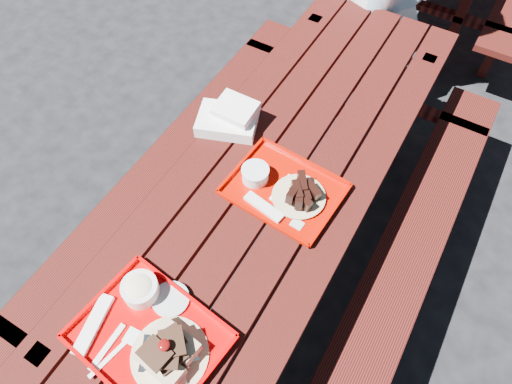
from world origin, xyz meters
TOP-DOWN VIEW (x-y plane):
  - ground at (0.00, 0.00)m, footprint 60.00×60.00m
  - picnic_table_near at (-0.00, 0.00)m, footprint 1.41×2.40m
  - near_tray at (-0.03, -0.73)m, footprint 0.49×0.40m
  - far_tray at (0.06, -0.06)m, footprint 0.43×0.35m
  - white_cloth at (-0.29, 0.13)m, footprint 0.29×0.25m

SIDE VIEW (x-z plane):
  - ground at x=0.00m, z-range 0.00..0.00m
  - picnic_table_near at x=0.00m, z-range 0.19..0.94m
  - far_tray at x=0.06m, z-range 0.74..0.81m
  - near_tray at x=-0.03m, z-range 0.71..0.85m
  - white_cloth at x=-0.29m, z-range 0.74..0.84m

